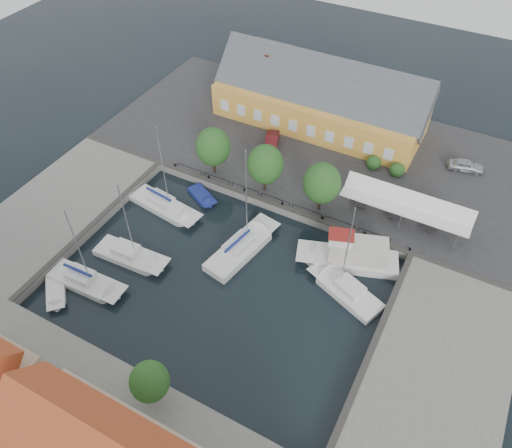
{
  "coord_description": "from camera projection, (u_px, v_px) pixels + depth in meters",
  "views": [
    {
      "loc": [
        18.13,
        -27.95,
        40.65
      ],
      "look_at": [
        0.0,
        6.0,
        1.5
      ],
      "focal_mm": 35.0,
      "sensor_mm": 36.0,
      "label": 1
    }
  ],
  "objects": [
    {
      "name": "car_red",
      "position": [
        272.0,
        142.0,
        64.99
      ],
      "size": [
        3.18,
        5.03,
        1.56
      ],
      "primitive_type": "imported",
      "rotation": [
        0.0,
        0.0,
        0.35
      ],
      "color": "#591419",
      "rests_on": "north_quay"
    },
    {
      "name": "center_sailboat",
      "position": [
        241.0,
        249.0,
        53.85
      ],
      "size": [
        4.66,
        10.31,
        13.58
      ],
      "color": "silver",
      "rests_on": "ground"
    },
    {
      "name": "west_boat_d",
      "position": [
        86.0,
        282.0,
        50.77
      ],
      "size": [
        8.77,
        2.94,
        11.53
      ],
      "color": "silver",
      "rests_on": "ground"
    },
    {
      "name": "launch_sw",
      "position": [
        56.0,
        293.0,
        50.06
      ],
      "size": [
        4.55,
        4.51,
        0.98
      ],
      "color": "silver",
      "rests_on": "ground"
    },
    {
      "name": "car_silver",
      "position": [
        466.0,
        165.0,
        61.72
      ],
      "size": [
        4.59,
        2.72,
        1.46
      ],
      "primitive_type": "imported",
      "rotation": [
        0.0,
        0.0,
        1.82
      ],
      "color": "#B5B8BD",
      "rests_on": "north_quay"
    },
    {
      "name": "quay_trees",
      "position": [
        265.0,
        164.0,
        56.86
      ],
      "size": [
        18.2,
        4.2,
        6.3
      ],
      "color": "black",
      "rests_on": "north_quay"
    },
    {
      "name": "east_boat_a",
      "position": [
        346.0,
        291.0,
        49.99
      ],
      "size": [
        8.69,
        5.65,
        11.82
      ],
      "color": "silver",
      "rests_on": "ground"
    },
    {
      "name": "warehouse",
      "position": [
        317.0,
        99.0,
        67.49
      ],
      "size": [
        28.56,
        14.0,
        9.55
      ],
      "color": "gold",
      "rests_on": "north_quay"
    },
    {
      "name": "tent_canopy",
      "position": [
        407.0,
        204.0,
        53.98
      ],
      "size": [
        14.0,
        4.0,
        2.83
      ],
      "color": "white",
      "rests_on": "north_quay"
    },
    {
      "name": "launch_nw",
      "position": [
        202.0,
        197.0,
        60.11
      ],
      "size": [
        4.72,
        3.63,
        0.88
      ],
      "color": "navy",
      "rests_on": "ground"
    },
    {
      "name": "west_boat_c",
      "position": [
        130.0,
        256.0,
        53.23
      ],
      "size": [
        8.56,
        3.1,
        11.36
      ],
      "color": "silver",
      "rests_on": "ground"
    },
    {
      "name": "north_quay",
      "position": [
        316.0,
        149.0,
        66.13
      ],
      "size": [
        56.0,
        26.0,
        1.0
      ],
      "primitive_type": "cube",
      "color": "#2D2D30",
      "rests_on": "ground"
    },
    {
      "name": "ground",
      "position": [
        229.0,
        270.0,
        52.26
      ],
      "size": [
        140.0,
        140.0,
        0.0
      ],
      "primitive_type": "plane",
      "color": "black",
      "rests_on": "ground"
    },
    {
      "name": "trawler",
      "position": [
        352.0,
        257.0,
        52.2
      ],
      "size": [
        11.05,
        6.44,
        5.0
      ],
      "color": "silver",
      "rests_on": "ground"
    },
    {
      "name": "quay_edge_fittings",
      "position": [
        251.0,
        234.0,
        54.43
      ],
      "size": [
        56.0,
        24.72,
        0.4
      ],
      "color": "#383533",
      "rests_on": "north_quay"
    },
    {
      "name": "east_quay",
      "position": [
        435.0,
        375.0,
        43.4
      ],
      "size": [
        12.0,
        24.0,
        1.0
      ],
      "primitive_type": "cube",
      "color": "slate",
      "rests_on": "ground"
    },
    {
      "name": "west_quay",
      "position": [
        57.0,
        210.0,
        57.93
      ],
      "size": [
        12.0,
        24.0,
        1.0
      ],
      "primitive_type": "cube",
      "color": "slate",
      "rests_on": "ground"
    },
    {
      "name": "west_boat_a",
      "position": [
        164.0,
        207.0,
        58.63
      ],
      "size": [
        9.77,
        3.92,
        12.48
      ],
      "color": "silver",
      "rests_on": "ground"
    }
  ]
}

